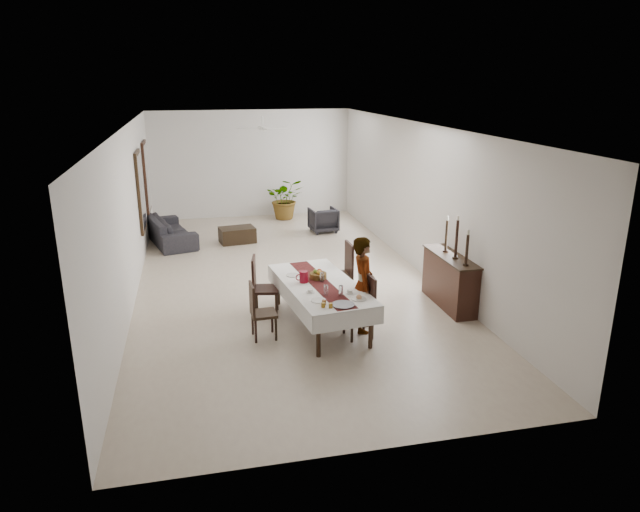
# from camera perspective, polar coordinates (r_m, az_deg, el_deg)

# --- Properties ---
(floor) EXTENTS (6.00, 12.00, 0.00)m
(floor) POSITION_cam_1_polar(r_m,az_deg,el_deg) (12.16, -3.57, -2.32)
(floor) COLOR beige
(floor) RESTS_ON ground
(ceiling) EXTENTS (6.00, 12.00, 0.02)m
(ceiling) POSITION_cam_1_polar(r_m,az_deg,el_deg) (11.49, -3.88, 12.89)
(ceiling) COLOR white
(ceiling) RESTS_ON wall_back
(wall_back) EXTENTS (6.00, 0.02, 3.20)m
(wall_back) POSITION_cam_1_polar(r_m,az_deg,el_deg) (17.58, -6.86, 9.12)
(wall_back) COLOR silver
(wall_back) RESTS_ON floor
(wall_front) EXTENTS (6.00, 0.02, 3.20)m
(wall_front) POSITION_cam_1_polar(r_m,az_deg,el_deg) (6.13, 5.27, -6.70)
(wall_front) COLOR silver
(wall_front) RESTS_ON floor
(wall_left) EXTENTS (0.02, 12.00, 3.20)m
(wall_left) POSITION_cam_1_polar(r_m,az_deg,el_deg) (11.65, -18.48, 4.13)
(wall_left) COLOR silver
(wall_left) RESTS_ON floor
(wall_right) EXTENTS (0.02, 12.00, 3.20)m
(wall_right) POSITION_cam_1_polar(r_m,az_deg,el_deg) (12.53, 10.02, 5.64)
(wall_right) COLOR silver
(wall_right) RESTS_ON floor
(dining_table_top) EXTENTS (1.28, 2.48, 0.05)m
(dining_table_top) POSITION_cam_1_polar(r_m,az_deg,el_deg) (9.71, 0.03, -2.95)
(dining_table_top) COLOR black
(dining_table_top) RESTS_ON table_leg_fl
(table_leg_fl) EXTENTS (0.08, 0.08, 0.69)m
(table_leg_fl) POSITION_cam_1_polar(r_m,az_deg,el_deg) (8.74, -0.16, -8.00)
(table_leg_fl) COLOR black
(table_leg_fl) RESTS_ON floor
(table_leg_fr) EXTENTS (0.08, 0.08, 0.69)m
(table_leg_fr) POSITION_cam_1_polar(r_m,az_deg,el_deg) (9.04, 5.10, -7.17)
(table_leg_fr) COLOR black
(table_leg_fr) RESTS_ON floor
(table_leg_bl) EXTENTS (0.08, 0.08, 0.69)m
(table_leg_bl) POSITION_cam_1_polar(r_m,az_deg,el_deg) (10.73, -4.22, -3.10)
(table_leg_bl) COLOR black
(table_leg_bl) RESTS_ON floor
(table_leg_br) EXTENTS (0.08, 0.08, 0.69)m
(table_leg_br) POSITION_cam_1_polar(r_m,az_deg,el_deg) (10.98, 0.17, -2.57)
(table_leg_br) COLOR black
(table_leg_br) RESTS_ON floor
(tablecloth_top) EXTENTS (1.48, 2.68, 0.01)m
(tablecloth_top) POSITION_cam_1_polar(r_m,az_deg,el_deg) (9.70, 0.03, -2.79)
(tablecloth_top) COLOR white
(tablecloth_top) RESTS_ON dining_table_top
(tablecloth_drape_left) EXTENTS (0.33, 2.54, 0.30)m
(tablecloth_drape_left) POSITION_cam_1_polar(r_m,az_deg,el_deg) (9.59, -3.24, -3.99)
(tablecloth_drape_left) COLOR white
(tablecloth_drape_left) RESTS_ON dining_table_top
(tablecloth_drape_right) EXTENTS (0.33, 2.54, 0.30)m
(tablecloth_drape_right) POSITION_cam_1_polar(r_m,az_deg,el_deg) (9.95, 3.17, -3.17)
(tablecloth_drape_right) COLOR silver
(tablecloth_drape_right) RESTS_ON dining_table_top
(tablecloth_drape_near) EXTENTS (1.16, 0.15, 0.30)m
(tablecloth_drape_near) POSITION_cam_1_polar(r_m,az_deg,el_deg) (8.66, 2.90, -6.41)
(tablecloth_drape_near) COLOR silver
(tablecloth_drape_near) RESTS_ON dining_table_top
(tablecloth_drape_far) EXTENTS (1.16, 0.15, 0.30)m
(tablecloth_drape_far) POSITION_cam_1_polar(r_m,az_deg,el_deg) (10.89, -2.25, -1.32)
(tablecloth_drape_far) COLOR silver
(tablecloth_drape_far) RESTS_ON dining_table_top
(table_runner) EXTENTS (0.65, 2.50, 0.00)m
(table_runner) POSITION_cam_1_polar(r_m,az_deg,el_deg) (9.70, 0.03, -2.74)
(table_runner) COLOR maroon
(table_runner) RESTS_ON tablecloth_top
(red_pitcher) EXTENTS (0.17, 0.17, 0.20)m
(red_pitcher) POSITION_cam_1_polar(r_m,az_deg,el_deg) (9.72, -1.65, -2.09)
(red_pitcher) COLOR maroon
(red_pitcher) RESTS_ON tablecloth_top
(pitcher_handle) EXTENTS (0.12, 0.03, 0.12)m
(pitcher_handle) POSITION_cam_1_polar(r_m,az_deg,el_deg) (9.70, -2.12, -2.15)
(pitcher_handle) COLOR maroon
(pitcher_handle) RESTS_ON red_pitcher
(wine_glass_near) EXTENTS (0.07, 0.07, 0.17)m
(wine_glass_near) POSITION_cam_1_polar(r_m,az_deg,el_deg) (9.15, 2.10, -3.48)
(wine_glass_near) COLOR white
(wine_glass_near) RESTS_ON tablecloth_top
(wine_glass_mid) EXTENTS (0.07, 0.07, 0.17)m
(wine_glass_mid) POSITION_cam_1_polar(r_m,az_deg,el_deg) (9.16, 0.60, -3.44)
(wine_glass_mid) COLOR white
(wine_glass_mid) RESTS_ON tablecloth_top
(wine_glass_far) EXTENTS (0.07, 0.07, 0.17)m
(wine_glass_far) POSITION_cam_1_polar(r_m,az_deg,el_deg) (9.73, 0.20, -2.16)
(wine_glass_far) COLOR silver
(wine_glass_far) RESTS_ON tablecloth_top
(teacup_right) EXTENTS (0.09, 0.09, 0.06)m
(teacup_right) POSITION_cam_1_polar(r_m,az_deg,el_deg) (9.27, 3.01, -3.55)
(teacup_right) COLOR white
(teacup_right) RESTS_ON saucer_right
(saucer_right) EXTENTS (0.15, 0.15, 0.01)m
(saucer_right) POSITION_cam_1_polar(r_m,az_deg,el_deg) (9.28, 3.00, -3.69)
(saucer_right) COLOR silver
(saucer_right) RESTS_ON tablecloth_top
(teacup_left) EXTENTS (0.09, 0.09, 0.06)m
(teacup_left) POSITION_cam_1_polar(r_m,az_deg,el_deg) (9.29, -0.98, -3.49)
(teacup_left) COLOR white
(teacup_left) RESTS_ON saucer_left
(saucer_left) EXTENTS (0.15, 0.15, 0.01)m
(saucer_left) POSITION_cam_1_polar(r_m,az_deg,el_deg) (9.30, -0.98, -3.62)
(saucer_left) COLOR white
(saucer_left) RESTS_ON tablecloth_top
(plate_near_right) EXTENTS (0.24, 0.24, 0.01)m
(plate_near_right) POSITION_cam_1_polar(r_m,az_deg,el_deg) (9.04, 3.91, -4.29)
(plate_near_right) COLOR silver
(plate_near_right) RESTS_ON tablecloth_top
(bread_near_right) EXTENTS (0.09, 0.09, 0.09)m
(bread_near_right) POSITION_cam_1_polar(r_m,az_deg,el_deg) (9.03, 3.91, -4.13)
(bread_near_right) COLOR tan
(bread_near_right) RESTS_ON plate_near_right
(plate_near_left) EXTENTS (0.24, 0.24, 0.01)m
(plate_near_left) POSITION_cam_1_polar(r_m,az_deg,el_deg) (8.95, -0.15, -4.47)
(plate_near_left) COLOR silver
(plate_near_left) RESTS_ON tablecloth_top
(plate_far_left) EXTENTS (0.24, 0.24, 0.01)m
(plate_far_left) POSITION_cam_1_polar(r_m,az_deg,el_deg) (10.09, -2.72, -1.92)
(plate_far_left) COLOR silver
(plate_far_left) RESTS_ON tablecloth_top
(serving_tray) EXTENTS (0.36, 0.36, 0.02)m
(serving_tray) POSITION_cam_1_polar(r_m,az_deg,el_deg) (8.79, 2.33, -4.89)
(serving_tray) COLOR #3F3E43
(serving_tray) RESTS_ON tablecloth_top
(jam_jar_a) EXTENTS (0.06, 0.06, 0.07)m
(jam_jar_a) POSITION_cam_1_polar(r_m,az_deg,el_deg) (8.68, 1.07, -4.98)
(jam_jar_a) COLOR #8B6014
(jam_jar_a) RESTS_ON tablecloth_top
(jam_jar_b) EXTENTS (0.06, 0.06, 0.07)m
(jam_jar_b) POSITION_cam_1_polar(r_m,az_deg,el_deg) (8.70, 0.32, -4.92)
(jam_jar_b) COLOR #895E13
(jam_jar_b) RESTS_ON tablecloth_top
(jam_jar_c) EXTENTS (0.06, 0.06, 0.07)m
(jam_jar_c) POSITION_cam_1_polar(r_m,az_deg,el_deg) (8.80, 0.40, -4.65)
(jam_jar_c) COLOR brown
(jam_jar_c) RESTS_ON tablecloth_top
(fruit_basket) EXTENTS (0.30, 0.30, 0.10)m
(fruit_basket) POSITION_cam_1_polar(r_m,az_deg,el_deg) (9.92, -0.19, -1.99)
(fruit_basket) COLOR brown
(fruit_basket) RESTS_ON tablecloth_top
(fruit_red) EXTENTS (0.09, 0.09, 0.09)m
(fruit_red) POSITION_cam_1_polar(r_m,az_deg,el_deg) (9.92, -0.07, -1.53)
(fruit_red) COLOR #97290F
(fruit_red) RESTS_ON fruit_basket
(fruit_green) EXTENTS (0.08, 0.08, 0.08)m
(fruit_green) POSITION_cam_1_polar(r_m,az_deg,el_deg) (9.91, -0.46, -1.55)
(fruit_green) COLOR olive
(fruit_green) RESTS_ON fruit_basket
(fruit_yellow) EXTENTS (0.08, 0.08, 0.08)m
(fruit_yellow) POSITION_cam_1_polar(r_m,az_deg,el_deg) (9.85, -0.09, -1.67)
(fruit_yellow) COLOR gold
(fruit_yellow) RESTS_ON fruit_basket
(chair_right_near_seat) EXTENTS (0.48, 0.48, 0.05)m
(chair_right_near_seat) POSITION_cam_1_polar(r_m,az_deg,el_deg) (9.38, 3.86, -5.46)
(chair_right_near_seat) COLOR black
(chair_right_near_seat) RESTS_ON chair_right_near_leg_fl
(chair_right_near_leg_fl) EXTENTS (0.05, 0.05, 0.43)m
(chair_right_near_leg_fl) POSITION_cam_1_polar(r_m,az_deg,el_deg) (9.39, 5.27, -7.08)
(chair_right_near_leg_fl) COLOR black
(chair_right_near_leg_fl) RESTS_ON floor
(chair_right_near_leg_fr) EXTENTS (0.05, 0.05, 0.43)m
(chair_right_near_leg_fr) POSITION_cam_1_polar(r_m,az_deg,el_deg) (9.69, 4.42, -6.25)
(chair_right_near_leg_fr) COLOR black
(chair_right_near_leg_fr) RESTS_ON floor
(chair_right_near_leg_bl) EXTENTS (0.05, 0.05, 0.43)m
(chair_right_near_leg_bl) POSITION_cam_1_polar(r_m,az_deg,el_deg) (9.26, 3.22, -7.39)
(chair_right_near_leg_bl) COLOR black
(chair_right_near_leg_bl) RESTS_ON floor
(chair_right_near_leg_br) EXTENTS (0.05, 0.05, 0.43)m
(chair_right_near_leg_br) POSITION_cam_1_polar(r_m,az_deg,el_deg) (9.57, 2.42, -6.54)
(chair_right_near_leg_br) COLOR black
(chair_right_near_leg_br) RESTS_ON floor
(chair_right_near_back) EXTENTS (0.08, 0.44, 0.56)m
(chair_right_near_back) POSITION_cam_1_polar(r_m,az_deg,el_deg) (9.34, 5.03, -3.61)
(chair_right_near_back) COLOR black
(chair_right_near_back) RESTS_ON chair_right_near_seat
(chair_right_far_seat) EXTENTS (0.49, 0.49, 0.05)m
(chair_right_far_seat) POSITION_cam_1_polar(r_m,az_deg,el_deg) (10.84, 1.81, -1.97)
(chair_right_far_seat) COLOR black
(chair_right_far_seat) RESTS_ON chair_right_far_leg_fl
(chair_right_far_leg_fl) EXTENTS (0.05, 0.05, 0.47)m
(chair_right_far_leg_fl) POSITION_cam_1_polar(r_m,az_deg,el_deg) (10.81, 3.08, -3.55)
(chair_right_far_leg_fl) COLOR black
(chair_right_far_leg_fl) RESTS_ON floor
(chair_right_far_leg_fr) EXTENTS (0.05, 0.05, 0.47)m
(chair_right_far_leg_fr) POSITION_cam_1_polar(r_m,az_deg,el_deg) (11.16, 2.50, -2.85)
(chair_right_far_leg_fr) COLOR black
(chair_right_far_leg_fr) RESTS_ON floor
(chair_right_far_leg_bl) EXTENTS (0.05, 0.05, 0.47)m
(chair_right_far_leg_bl) POSITION_cam_1_polar(r_m,az_deg,el_deg) (10.71, 1.06, -3.73)
(chair_right_far_leg_bl) COLOR black
(chair_right_far_leg_bl) RESTS_ON floor
(chair_right_far_leg_br) EXTENTS (0.05, 0.05, 0.47)m
(chair_right_far_leg_br) POSITION_cam_1_polar(r_m,az_deg,el_deg) (11.06, 0.54, -3.02)
(chair_right_far_leg_br) COLOR black
(chair_right_far_leg_br) RESTS_ON floor
(chair_right_far_back) EXTENTS (0.05, 0.48, 0.61)m
(chair_right_far_back) POSITION_cam_1_polar(r_m,az_deg,el_deg) (10.80, 2.94, -0.24)
(chair_right_far_back) COLOR black
(chair_right_far_back) RESTS_ON chair_right_far_seat
(chair_left_near_seat) EXTENTS (0.42, 0.42, 0.05)m
(chair_left_near_seat) POSITION_cam_1_polar(r_m,az_deg,el_deg) (9.37, -5.65, -5.77)
(chair_left_near_seat) COLOR black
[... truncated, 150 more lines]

